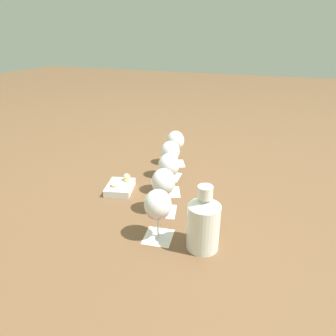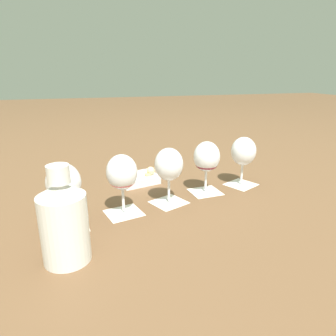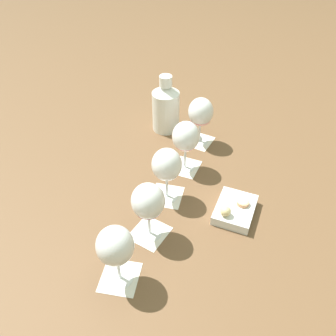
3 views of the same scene
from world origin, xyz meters
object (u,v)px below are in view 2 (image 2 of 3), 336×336
Objects in this scene: wine_glass_4 at (243,153)px; snack_dish at (138,178)px; ceramic_vase at (64,221)px; wine_glass_0 at (64,186)px; wine_glass_2 at (168,167)px; wine_glass_3 at (207,159)px; wine_glass_1 at (122,175)px.

snack_dish is at bearing 160.41° from wine_glass_4.
snack_dish is at bearing 60.57° from ceramic_vase.
wine_glass_0 is at bearing -131.27° from snack_dish.
wine_glass_2 and wine_glass_3 have the same top height.
ceramic_vase reaches higher than wine_glass_2.
wine_glass_3 is at bearing 31.54° from ceramic_vase.
wine_glass_0 is 0.30m from wine_glass_2.
ceramic_vase is (-0.58, -0.29, -0.02)m from wine_glass_4.
wine_glass_1 is 1.00× the size of wine_glass_4.
wine_glass_3 is at bearing 15.58° from wine_glass_1.
wine_glass_1 reaches higher than snack_dish.
wine_glass_4 is at bearing 26.70° from ceramic_vase.
wine_glass_0 is at bearing -164.63° from wine_glass_3.
wine_glass_0 and wine_glass_2 have the same top height.
wine_glass_4 is at bearing 13.77° from wine_glass_2.
wine_glass_2 is 0.22m from snack_dish.
wine_glass_2 is 1.00× the size of wine_glass_3.
wine_glass_3 is 0.27m from snack_dish.
wine_glass_3 is 1.00× the size of wine_glass_4.
wine_glass_0 is 0.60m from wine_glass_4.
wine_glass_0 is at bearing -165.60° from wine_glass_2.
wine_glass_2 is 0.36m from ceramic_vase.
wine_glass_2 and wine_glass_4 have the same top height.
wine_glass_0 is 1.00× the size of wine_glass_4.
ceramic_vase reaches higher than wine_glass_0.
wine_glass_1 is 0.26m from snack_dish.
wine_glass_1 and wine_glass_4 have the same top height.
wine_glass_4 is 0.65m from ceramic_vase.
ceramic_vase is (0.00, -0.15, -0.02)m from wine_glass_0.
wine_glass_2 is 0.30m from wine_glass_4.
wine_glass_1 is 0.45m from wine_glass_4.
snack_dish is at bearing 105.24° from wine_glass_2.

